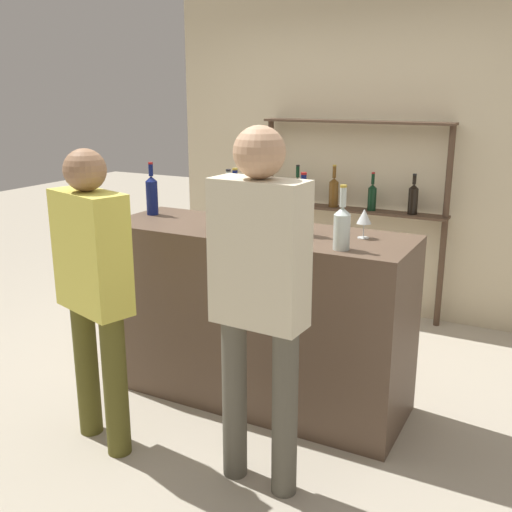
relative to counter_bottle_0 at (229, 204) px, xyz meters
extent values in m
plane|color=#B2A893|center=(0.21, -0.04, -1.21)|extent=(16.00, 16.00, 0.00)
cube|color=brown|center=(0.21, -0.04, -0.67)|extent=(1.85, 0.63, 1.08)
cube|color=beige|center=(0.21, 1.88, 0.19)|extent=(3.45, 0.12, 2.80)
cylinder|color=#4C3828|center=(-0.56, 1.70, -0.39)|extent=(0.05, 0.05, 1.64)
cylinder|color=#4C3828|center=(0.98, 1.70, -0.39)|extent=(0.05, 0.05, 1.64)
cube|color=#4C3828|center=(0.21, 1.70, 0.42)|extent=(1.59, 0.18, 0.02)
cube|color=#4C3828|center=(0.21, 1.70, -0.31)|extent=(1.59, 0.18, 0.02)
cylinder|color=black|center=(-0.30, 1.70, -0.20)|extent=(0.08, 0.08, 0.20)
cone|color=black|center=(-0.30, 1.70, -0.09)|extent=(0.08, 0.08, 0.04)
cylinder|color=black|center=(-0.30, 1.70, -0.02)|extent=(0.03, 0.03, 0.09)
cylinder|color=black|center=(-0.30, 1.70, 0.03)|extent=(0.03, 0.03, 0.01)
cylinder|color=brown|center=(0.04, 1.70, -0.19)|extent=(0.08, 0.08, 0.21)
cone|color=brown|center=(0.04, 1.70, -0.07)|extent=(0.08, 0.08, 0.04)
cylinder|color=brown|center=(0.04, 1.70, 0.00)|extent=(0.03, 0.03, 0.10)
cylinder|color=gold|center=(0.04, 1.70, 0.05)|extent=(0.03, 0.03, 0.01)
cylinder|color=black|center=(0.38, 1.70, -0.21)|extent=(0.07, 0.07, 0.19)
cone|color=black|center=(0.38, 1.70, -0.10)|extent=(0.07, 0.07, 0.03)
cylinder|color=black|center=(0.38, 1.70, -0.04)|extent=(0.03, 0.03, 0.09)
cylinder|color=maroon|center=(0.38, 1.70, 0.01)|extent=(0.03, 0.03, 0.01)
cylinder|color=black|center=(0.71, 1.70, -0.20)|extent=(0.08, 0.08, 0.21)
cone|color=black|center=(0.71, 1.70, -0.08)|extent=(0.08, 0.08, 0.03)
cylinder|color=black|center=(0.71, 1.70, -0.02)|extent=(0.03, 0.03, 0.07)
cylinder|color=black|center=(0.71, 1.70, 0.02)|extent=(0.03, 0.03, 0.01)
cylinder|color=silver|center=(0.00, 0.00, -0.03)|extent=(0.08, 0.08, 0.20)
cone|color=silver|center=(0.00, 0.00, 0.09)|extent=(0.08, 0.08, 0.03)
cylinder|color=silver|center=(0.00, 0.00, 0.15)|extent=(0.03, 0.03, 0.09)
cylinder|color=#232328|center=(0.00, 0.00, 0.20)|extent=(0.03, 0.03, 0.01)
cylinder|color=#0F1956|center=(-0.60, 0.03, -0.02)|extent=(0.08, 0.08, 0.22)
cone|color=#0F1956|center=(-0.60, 0.03, 0.11)|extent=(0.08, 0.08, 0.03)
cylinder|color=#0F1956|center=(-0.60, 0.03, 0.17)|extent=(0.03, 0.03, 0.08)
cylinder|color=maroon|center=(-0.60, 0.03, 0.21)|extent=(0.03, 0.03, 0.01)
cylinder|color=#0F1956|center=(0.50, -0.04, -0.02)|extent=(0.08, 0.08, 0.21)
cone|color=#0F1956|center=(0.50, -0.04, 0.10)|extent=(0.08, 0.08, 0.04)
cylinder|color=#0F1956|center=(0.50, -0.04, 0.17)|extent=(0.03, 0.03, 0.09)
cylinder|color=maroon|center=(0.50, -0.04, 0.22)|extent=(0.03, 0.03, 0.01)
cylinder|color=#0F1956|center=(-0.02, 0.12, -0.02)|extent=(0.09, 0.09, 0.20)
cone|color=#0F1956|center=(-0.02, 0.12, 0.10)|extent=(0.09, 0.09, 0.04)
cylinder|color=#0F1956|center=(-0.02, 0.12, 0.15)|extent=(0.03, 0.03, 0.08)
cylinder|color=gold|center=(-0.02, 0.12, 0.20)|extent=(0.03, 0.03, 0.01)
cylinder|color=silver|center=(0.81, -0.24, -0.03)|extent=(0.09, 0.09, 0.18)
cone|color=silver|center=(0.81, -0.24, 0.08)|extent=(0.09, 0.09, 0.04)
cylinder|color=silver|center=(0.81, -0.24, 0.15)|extent=(0.03, 0.03, 0.10)
cylinder|color=gold|center=(0.81, -0.24, 0.20)|extent=(0.03, 0.03, 0.01)
cylinder|color=silver|center=(0.83, 0.05, -0.12)|extent=(0.06, 0.06, 0.00)
cylinder|color=silver|center=(0.83, 0.05, -0.08)|extent=(0.01, 0.01, 0.08)
cone|color=silver|center=(0.83, 0.05, 0.00)|extent=(0.08, 0.08, 0.08)
cylinder|color=black|center=(0.12, -0.16, -0.02)|extent=(0.22, 0.22, 0.20)
cylinder|color=black|center=(0.12, -0.16, 0.08)|extent=(0.24, 0.24, 0.01)
cylinder|color=brown|center=(-0.15, -0.92, -0.82)|extent=(0.13, 0.13, 0.78)
cylinder|color=brown|center=(-0.43, -0.84, -0.82)|extent=(0.13, 0.13, 0.78)
cube|color=#D1C64C|center=(-0.29, -0.88, -0.12)|extent=(0.49, 0.32, 0.62)
sphere|color=#936B4C|center=(-0.29, -0.88, 0.29)|extent=(0.21, 0.21, 0.21)
cylinder|color=#575347|center=(0.76, -0.81, -0.79)|extent=(0.12, 0.12, 0.84)
cylinder|color=#575347|center=(0.49, -0.79, -0.79)|extent=(0.12, 0.12, 0.84)
cube|color=beige|center=(0.62, -0.80, -0.04)|extent=(0.44, 0.21, 0.67)
sphere|color=tan|center=(0.62, -0.80, 0.41)|extent=(0.23, 0.23, 0.23)
camera|label=1|loc=(1.81, -3.07, 0.67)|focal=42.00mm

